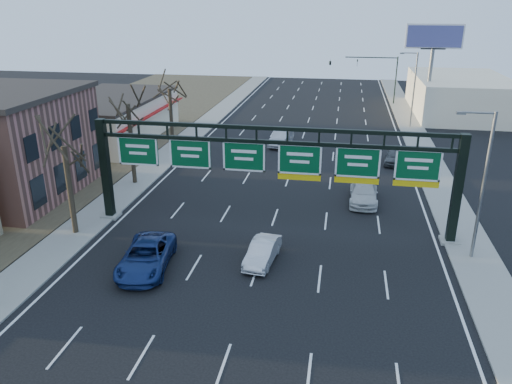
% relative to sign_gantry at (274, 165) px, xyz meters
% --- Properties ---
extents(ground, '(160.00, 160.00, 0.00)m').
position_rel_sign_gantry_xyz_m(ground, '(-0.16, -8.00, -4.63)').
color(ground, black).
rests_on(ground, ground).
extents(sidewalk_left, '(3.00, 120.00, 0.12)m').
position_rel_sign_gantry_xyz_m(sidewalk_left, '(-12.96, 12.00, -4.57)').
color(sidewalk_left, gray).
rests_on(sidewalk_left, ground).
extents(sidewalk_right, '(3.00, 120.00, 0.12)m').
position_rel_sign_gantry_xyz_m(sidewalk_right, '(12.64, 12.00, -4.57)').
color(sidewalk_right, gray).
rests_on(sidewalk_right, ground).
extents(dirt_strip_left, '(21.00, 120.00, 0.06)m').
position_rel_sign_gantry_xyz_m(dirt_strip_left, '(-25.16, 12.00, -4.60)').
color(dirt_strip_left, '#473D2B').
rests_on(dirt_strip_left, ground).
extents(lane_markings, '(21.60, 120.00, 0.01)m').
position_rel_sign_gantry_xyz_m(lane_markings, '(-0.16, 12.00, -4.62)').
color(lane_markings, white).
rests_on(lane_markings, ground).
extents(sign_gantry, '(24.60, 1.20, 7.20)m').
position_rel_sign_gantry_xyz_m(sign_gantry, '(0.00, 0.00, 0.00)').
color(sign_gantry, black).
rests_on(sign_gantry, ground).
extents(brick_block, '(10.40, 12.40, 8.30)m').
position_rel_sign_gantry_xyz_m(brick_block, '(-21.66, 3.00, -0.47)').
color(brick_block, '#996053').
rests_on(brick_block, ground).
extents(cream_strip, '(10.90, 18.40, 4.70)m').
position_rel_sign_gantry_xyz_m(cream_strip, '(-21.64, 21.00, -2.27)').
color(cream_strip, beige).
rests_on(cream_strip, ground).
extents(building_right_distant, '(12.00, 20.00, 5.00)m').
position_rel_sign_gantry_xyz_m(building_right_distant, '(19.84, 42.00, -2.13)').
color(building_right_distant, beige).
rests_on(building_right_distant, ground).
extents(tree_gantry, '(3.60, 3.60, 8.48)m').
position_rel_sign_gantry_xyz_m(tree_gantry, '(-12.96, -3.00, 2.48)').
color(tree_gantry, '#31271B').
rests_on(tree_gantry, sidewalk_left).
extents(tree_mid, '(3.60, 3.60, 9.24)m').
position_rel_sign_gantry_xyz_m(tree_mid, '(-12.96, 7.00, 3.23)').
color(tree_mid, '#31271B').
rests_on(tree_mid, sidewalk_left).
extents(tree_far, '(3.60, 3.60, 8.86)m').
position_rel_sign_gantry_xyz_m(tree_far, '(-12.96, 17.00, 2.86)').
color(tree_far, '#31271B').
rests_on(tree_far, sidewalk_left).
extents(streetlight_near, '(2.15, 0.22, 9.00)m').
position_rel_sign_gantry_xyz_m(streetlight_near, '(12.31, -2.00, 0.45)').
color(streetlight_near, slate).
rests_on(streetlight_near, sidewalk_right).
extents(streetlight_far, '(2.15, 0.22, 9.00)m').
position_rel_sign_gantry_xyz_m(streetlight_far, '(12.31, 32.00, 0.45)').
color(streetlight_far, slate).
rests_on(streetlight_far, sidewalk_right).
extents(billboard_right, '(7.00, 0.50, 12.00)m').
position_rel_sign_gantry_xyz_m(billboard_right, '(14.84, 36.98, 4.43)').
color(billboard_right, slate).
rests_on(billboard_right, ground).
extents(traffic_signal_mast, '(10.16, 0.54, 7.00)m').
position_rel_sign_gantry_xyz_m(traffic_signal_mast, '(5.53, 47.00, 0.87)').
color(traffic_signal_mast, black).
rests_on(traffic_signal_mast, ground).
extents(car_blue_suv, '(3.31, 5.97, 1.58)m').
position_rel_sign_gantry_xyz_m(car_blue_suv, '(-6.50, -6.59, -3.84)').
color(car_blue_suv, navy).
rests_on(car_blue_suv, ground).
extents(car_silver_sedan, '(1.87, 4.16, 1.32)m').
position_rel_sign_gantry_xyz_m(car_silver_sedan, '(0.03, -4.66, -3.97)').
color(car_silver_sedan, silver).
rests_on(car_silver_sedan, ground).
extents(car_white_wagon, '(2.21, 5.20, 1.50)m').
position_rel_sign_gantry_xyz_m(car_white_wagon, '(6.19, 6.20, -3.88)').
color(car_white_wagon, silver).
rests_on(car_white_wagon, ground).
extents(car_grey_far, '(2.35, 4.30, 1.39)m').
position_rel_sign_gantry_xyz_m(car_grey_far, '(9.35, 16.68, -3.94)').
color(car_grey_far, '#474A4C').
rests_on(car_grey_far, ground).
extents(car_silver_distant, '(2.36, 5.03, 1.60)m').
position_rel_sign_gantry_xyz_m(car_silver_distant, '(-2.19, 21.25, -3.83)').
color(car_silver_distant, '#A7A6AB').
rests_on(car_silver_distant, ground).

